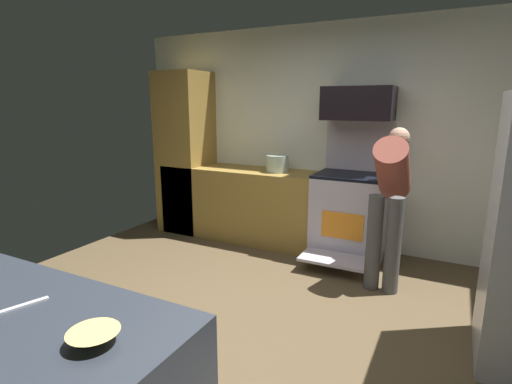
{
  "coord_description": "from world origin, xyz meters",
  "views": [
    {
      "loc": [
        1.33,
        -2.25,
        1.7
      ],
      "look_at": [
        0.02,
        0.3,
        1.05
      ],
      "focal_mm": 27.45,
      "sensor_mm": 36.0,
      "label": 1
    }
  ],
  "objects": [
    {
      "name": "microwave",
      "position": [
        0.35,
        2.06,
        1.7
      ],
      "size": [
        0.74,
        0.38,
        0.35
      ],
      "primitive_type": "cube",
      "color": "black",
      "rests_on": "oven_range"
    },
    {
      "name": "lower_cabinet_run",
      "position": [
        -0.9,
        1.98,
        0.45
      ],
      "size": [
        2.4,
        0.6,
        0.9
      ],
      "primitive_type": "cube",
      "color": "olive",
      "rests_on": "ground"
    },
    {
      "name": "mixing_bowl_large",
      "position": [
        0.3,
        -1.45,
        0.92
      ],
      "size": [
        0.18,
        0.18,
        0.05
      ],
      "primitive_type": "cone",
      "rotation": [
        3.14,
        0.0,
        0.0
      ],
      "color": "#E1C66B",
      "rests_on": "counter_island"
    },
    {
      "name": "wall_back",
      "position": [
        0.0,
        2.34,
        1.3
      ],
      "size": [
        5.2,
        0.12,
        2.6
      ],
      "primitive_type": "cube",
      "color": "silver",
      "rests_on": "ground"
    },
    {
      "name": "stock_pot",
      "position": [
        -0.55,
        1.98,
        1.0
      ],
      "size": [
        0.27,
        0.27,
        0.2
      ],
      "primitive_type": "cylinder",
      "color": "#ADC4B8",
      "rests_on": "lower_cabinet_run"
    },
    {
      "name": "person_cook",
      "position": [
        0.83,
        1.44,
        0.89
      ],
      "size": [
        0.31,
        0.7,
        1.48
      ],
      "color": "#4D4D4D",
      "rests_on": "ground"
    },
    {
      "name": "knife_chef",
      "position": [
        -0.18,
        -1.44,
        0.9
      ],
      "size": [
        0.11,
        0.26,
        0.01
      ],
      "primitive_type": "cube",
      "rotation": [
        0.0,
        0.0,
        1.25
      ],
      "color": "#B7BABF",
      "rests_on": "counter_island"
    },
    {
      "name": "ground_plane",
      "position": [
        0.0,
        0.0,
        -0.01
      ],
      "size": [
        5.2,
        4.8,
        0.02
      ],
      "primitive_type": "cube",
      "color": "brown"
    },
    {
      "name": "cabinet_column",
      "position": [
        -1.9,
        1.98,
        1.05
      ],
      "size": [
        0.6,
        0.6,
        2.1
      ],
      "primitive_type": "cube",
      "color": "olive",
      "rests_on": "ground"
    },
    {
      "name": "oven_range",
      "position": [
        0.35,
        1.97,
        0.51
      ],
      "size": [
        0.76,
        1.01,
        1.52
      ],
      "color": "#BBB4C4",
      "rests_on": "ground"
    }
  ]
}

